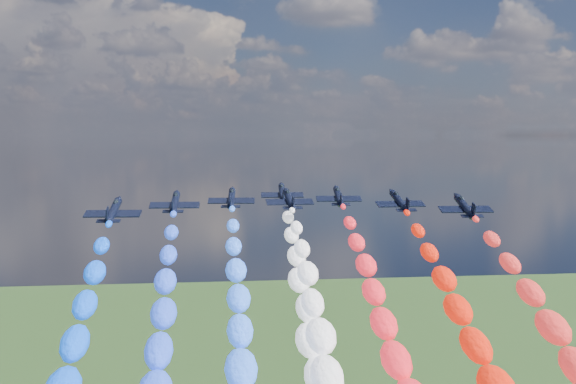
{
  "coord_description": "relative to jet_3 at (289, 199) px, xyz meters",
  "views": [
    {
      "loc": [
        -14.19,
        -126.76,
        116.39
      ],
      "look_at": [
        0.0,
        4.0,
        105.22
      ],
      "focal_mm": 41.61,
      "sensor_mm": 36.0,
      "label": 1
    }
  ],
  "objects": [
    {
      "name": "jet_0",
      "position": [
        -32.98,
        -17.23,
        0.0
      ],
      "size": [
        10.48,
        13.83,
        6.63
      ],
      "primitive_type": null,
      "rotation": [
        0.3,
        0.0,
        -0.06
      ],
      "color": "black"
    },
    {
      "name": "jet_1",
      "position": [
        -23.11,
        -3.81,
        0.0
      ],
      "size": [
        10.1,
        13.57,
        6.63
      ],
      "primitive_type": null,
      "rotation": [
        0.3,
        0.0,
        -0.03
      ],
      "color": "black"
    },
    {
      "name": "jet_2",
      "position": [
        -11.82,
        3.87,
        0.0
      ],
      "size": [
        10.59,
        13.92,
        6.63
      ],
      "primitive_type": null,
      "rotation": [
        0.3,
        0.0,
        -0.07
      ],
      "color": "black"
    },
    {
      "name": "jet_3",
      "position": [
        0.0,
        0.0,
        0.0
      ],
      "size": [
        10.41,
        13.78,
        6.63
      ],
      "primitive_type": null,
      "rotation": [
        0.3,
        0.0,
        0.05
      ],
      "color": "black"
    },
    {
      "name": "jet_4",
      "position": [
        0.13,
        16.2,
        0.0
      ],
      "size": [
        10.45,
        13.81,
        6.63
      ],
      "primitive_type": null,
      "rotation": [
        0.3,
        0.0,
        -0.06
      ],
      "color": "black"
    },
    {
      "name": "trail_4",
      "position": [
        0.13,
        -35.34,
        -24.5
      ],
      "size": [
        6.35,
        98.9,
        52.05
      ],
      "primitive_type": null,
      "color": "white"
    },
    {
      "name": "jet_5",
      "position": [
        11.37,
        5.75,
        0.0
      ],
      "size": [
        10.55,
        13.88,
        6.63
      ],
      "primitive_type": null,
      "rotation": [
        0.3,
        0.0,
        -0.06
      ],
      "color": "black"
    },
    {
      "name": "jet_6",
      "position": [
        21.53,
        -6.38,
        0.0
      ],
      "size": [
        10.5,
        13.85,
        6.63
      ],
      "primitive_type": null,
      "rotation": [
        0.3,
        0.0,
        0.06
      ],
      "color": "black"
    },
    {
      "name": "jet_7",
      "position": [
        30.92,
        -17.19,
        0.0
      ],
      "size": [
        10.18,
        13.62,
        6.63
      ],
      "primitive_type": null,
      "rotation": [
        0.3,
        0.0,
        -0.04
      ],
      "color": "black"
    }
  ]
}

